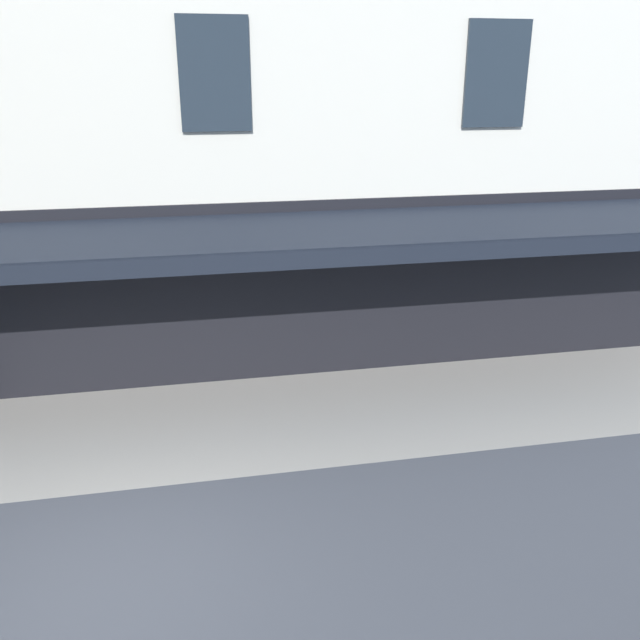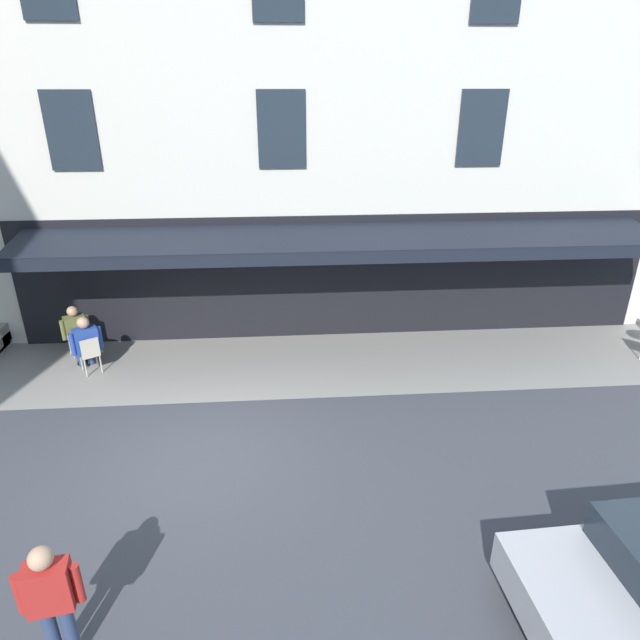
% 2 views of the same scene
% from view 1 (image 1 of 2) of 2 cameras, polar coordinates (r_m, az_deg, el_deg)
% --- Properties ---
extents(ground_plane, '(70.00, 70.00, 0.00)m').
position_cam_1_polar(ground_plane, '(8.09, -17.73, -20.87)').
color(ground_plane, '#42444C').
extents(sidewalk_cafe_terrace, '(20.50, 3.20, 0.01)m').
position_cam_1_polar(sidewalk_cafe_terrace, '(11.02, 1.19, -7.85)').
color(sidewalk_cafe_terrace, gray).
rests_on(sidewalk_cafe_terrace, ground_plane).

